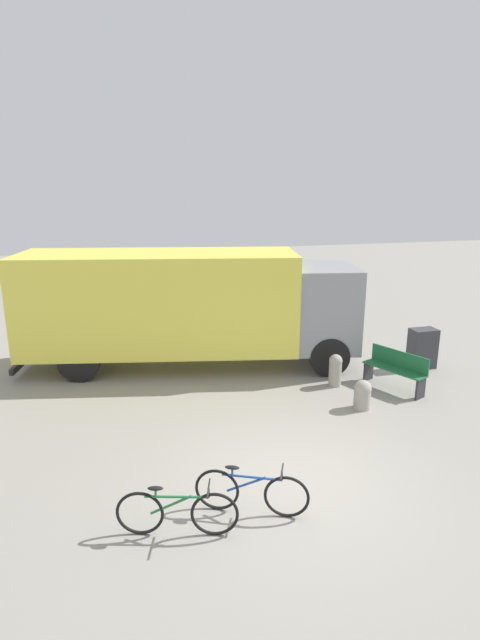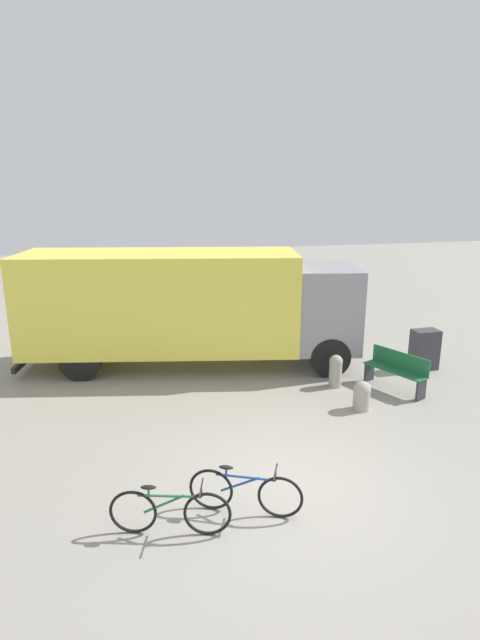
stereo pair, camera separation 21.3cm
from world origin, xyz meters
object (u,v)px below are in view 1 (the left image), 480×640
bicycle_near (177,512)px  bicycle_middle (251,492)px  park_bench (396,368)px  bollard_near_bench (362,394)px  bollard_far_bench (335,369)px  delivery_truck (186,303)px  utility_box (422,348)px

bicycle_near → bicycle_middle: size_ratio=1.05×
park_bench → bollard_near_bench: park_bench is taller
bicycle_near → bollard_far_bench: (4.45, 4.37, 0.07)m
bicycle_near → delivery_truck: bearing=95.7°
delivery_truck → park_bench: (4.58, -2.83, -1.22)m
park_bench → bollard_near_bench: 1.55m
delivery_truck → bollard_near_bench: (3.27, -3.65, -1.38)m
bollard_near_bench → utility_box: (2.76, 1.90, 0.19)m
bollard_far_bench → utility_box: size_ratio=0.75×
bollard_near_bench → park_bench: bearing=32.0°
delivery_truck → bicycle_middle: bearing=-79.1°
delivery_truck → bicycle_middle: (-0.07, -6.49, -1.36)m
park_bench → bollard_far_bench: (-1.33, 0.52, -0.08)m
bicycle_middle → utility_box: bearing=62.4°
park_bench → bollard_far_bench: size_ratio=1.98×
delivery_truck → park_bench: bearing=-20.2°
bollard_near_bench → utility_box: bearing=34.5°
park_bench → utility_box: 1.82m
bollard_near_bench → bollard_far_bench: (-0.02, 1.33, 0.09)m
bicycle_near → bicycle_middle: (1.13, 0.20, 0.00)m
bicycle_near → bollard_near_bench: 5.41m
bollard_near_bench → bollard_far_bench: 1.34m
bollard_far_bench → park_bench: bearing=-21.4°
delivery_truck → bollard_far_bench: delivery_truck is taller
bicycle_middle → bollard_near_bench: size_ratio=2.41×
delivery_truck → bicycle_near: size_ratio=5.40×
delivery_truck → bollard_near_bench: size_ratio=13.70×
bicycle_near → utility_box: 8.76m
park_bench → bicycle_near: park_bench is taller
delivery_truck → bicycle_near: bearing=-88.7°
bicycle_middle → bollard_far_bench: size_ratio=1.99×
bicycle_middle → bollard_near_bench: 4.39m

